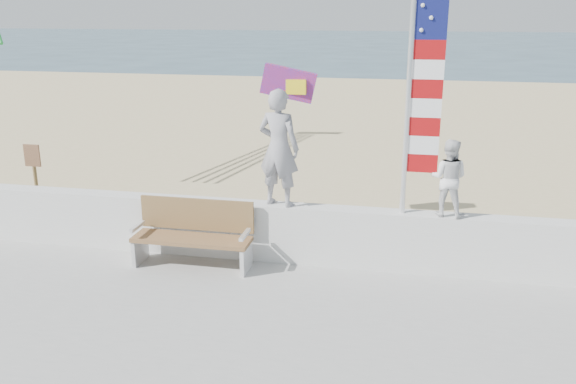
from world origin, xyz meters
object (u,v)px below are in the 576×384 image
at_px(bench, 194,233).
at_px(flag, 419,82).
at_px(child, 448,178).
at_px(adult, 279,148).

relative_size(bench, flag, 0.51).
height_order(bench, flag, flag).
height_order(child, bench, child).
height_order(adult, bench, adult).
bearing_deg(child, bench, 18.77).
distance_m(adult, flag, 2.23).
distance_m(adult, bench, 1.83).
bearing_deg(child, adult, 11.79).
xyz_separation_m(bench, flag, (3.21, 0.45, 2.30)).
relative_size(adult, bench, 0.98).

